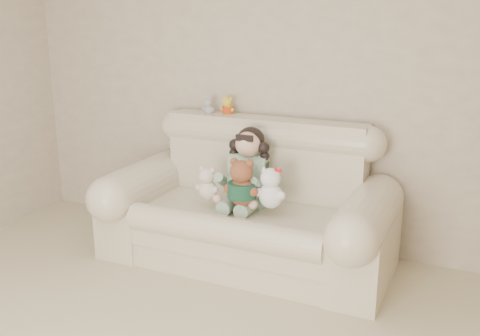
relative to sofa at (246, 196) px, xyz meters
name	(u,v)px	position (x,y,z in m)	size (l,w,h in m)	color
wall_back	(278,80)	(0.04, 0.50, 0.78)	(4.50, 4.50, 0.00)	beige
sofa	(246,196)	(0.00, 0.00, 0.00)	(2.10, 0.95, 1.03)	beige
seated_child	(248,166)	(-0.01, 0.08, 0.20)	(0.35, 0.43, 0.59)	#2D7646
brown_teddy	(242,178)	(0.04, -0.16, 0.18)	(0.26, 0.20, 0.40)	brown
white_cat	(271,183)	(0.24, -0.11, 0.16)	(0.22, 0.17, 0.35)	white
cream_teddy	(208,180)	(-0.23, -0.14, 0.13)	(0.18, 0.14, 0.29)	beige
yellow_mini_bear	(228,105)	(-0.33, 0.39, 0.58)	(0.11, 0.09, 0.18)	yellow
grey_mini_plush	(209,105)	(-0.48, 0.36, 0.58)	(0.10, 0.08, 0.16)	#B1B1B8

